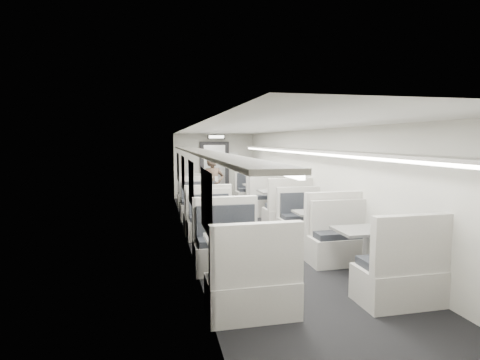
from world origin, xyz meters
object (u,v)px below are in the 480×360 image
booth_left_a (195,199)px  booth_right_d (366,254)px  booth_right_a (258,196)px  passenger (213,186)px  booth_right_c (315,228)px  booth_left_c (215,230)px  booth_left_d (238,262)px  booth_left_b (203,211)px  exit_sign (216,137)px  vestibule_door (214,170)px  booth_right_b (277,205)px

booth_left_a → booth_right_d: 6.69m
booth_right_a → passenger: bearing=-148.4°
booth_left_a → booth_right_c: (2.00, -4.50, 0.02)m
booth_left_c → booth_right_a: size_ratio=0.91×
booth_left_c → booth_right_d: 3.01m
booth_left_d → booth_left_b: bearing=90.0°
booth_right_a → exit_sign: (-1.00, 2.14, 1.88)m
booth_left_c → vestibule_door: vestibule_door is taller
booth_right_c → vestibule_door: size_ratio=0.98×
booth_left_b → booth_left_d: size_ratio=0.96×
booth_right_c → vestibule_door: (-1.00, 6.99, 0.67)m
booth_left_d → booth_right_a: booth_left_d is taller
booth_left_a → booth_right_b: 2.84m
booth_right_c → booth_left_b: bearing=130.4°
booth_left_a → booth_right_d: booth_right_d is taller
booth_right_a → vestibule_door: 2.89m
booth_left_a → booth_right_c: bearing=-66.0°
booth_right_d → exit_sign: exit_sign is taller
booth_left_c → booth_left_d: booth_left_d is taller
booth_left_a → booth_right_c: size_ratio=0.96×
booth_right_a → booth_right_c: bearing=-90.0°
booth_right_a → booth_right_b: (0.00, -1.88, 0.02)m
booth_left_c → exit_sign: (1.00, 6.13, 1.92)m
booth_right_a → vestibule_door: size_ratio=1.06×
booth_right_b → booth_left_c: bearing=-133.5°
booth_left_b → passenger: (0.42, 1.04, 0.48)m
booth_left_c → passenger: passenger is taller
vestibule_door → exit_sign: exit_sign is taller
booth_right_b → booth_right_d: (0.00, -4.36, -0.01)m
booth_left_b → booth_left_d: 4.17m
booth_right_a → exit_sign: 3.02m
vestibule_door → booth_right_c: bearing=-81.9°
booth_right_c → booth_right_b: bearing=90.0°
booth_left_b → booth_right_d: booth_right_d is taller
booth_right_b → vestibule_door: 4.66m
passenger → booth_left_a: bearing=98.7°
booth_right_c → vestibule_door: vestibule_door is taller
booth_right_a → exit_sign: exit_sign is taller
passenger → exit_sign: exit_sign is taller
booth_right_c → booth_right_d: 1.88m
passenger → vestibule_door: bearing=68.8°
booth_left_b → booth_right_c: size_ratio=1.04×
booth_left_a → booth_left_b: (0.00, -2.15, 0.03)m
booth_left_b → booth_right_c: bearing=-49.6°
booth_left_a → exit_sign: size_ratio=3.19×
booth_right_b → booth_left_a: bearing=134.7°
booth_left_c → booth_right_b: 2.91m
booth_left_c → booth_right_a: bearing=63.4°
booth_left_a → booth_left_b: bearing=-90.0°
booth_left_a → passenger: size_ratio=1.15×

